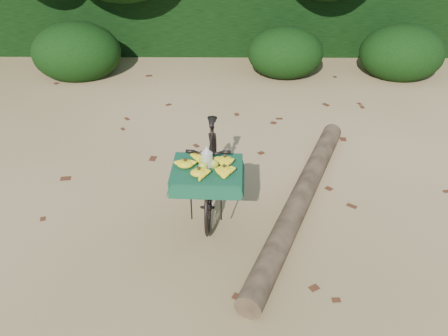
{
  "coord_description": "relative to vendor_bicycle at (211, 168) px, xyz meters",
  "views": [
    {
      "loc": [
        0.27,
        -5.6,
        3.92
      ],
      "look_at": [
        0.23,
        -0.75,
        0.8
      ],
      "focal_mm": 38.0,
      "sensor_mm": 36.0,
      "label": 1
    }
  ],
  "objects": [
    {
      "name": "vendor_bicycle",
      "position": [
        0.0,
        0.0,
        0.0
      ],
      "size": [
        0.84,
        1.91,
        1.15
      ],
      "rotation": [
        0.0,
        0.0,
        -0.04
      ],
      "color": "black",
      "rests_on": "ground"
    },
    {
      "name": "hedge_backdrop",
      "position": [
        -0.05,
        6.72,
        0.31
      ],
      "size": [
        26.0,
        1.8,
        1.8
      ],
      "primitive_type": "cube",
      "color": "black",
      "rests_on": "ground"
    },
    {
      "name": "ground",
      "position": [
        -0.05,
        0.42,
        -0.59
      ],
      "size": [
        80.0,
        80.0,
        0.0
      ],
      "primitive_type": "plane",
      "color": "tan",
      "rests_on": "ground"
    },
    {
      "name": "bush_clumps",
      "position": [
        0.45,
        4.72,
        -0.14
      ],
      "size": [
        8.8,
        1.7,
        0.9
      ],
      "primitive_type": null,
      "color": "black",
      "rests_on": "ground"
    },
    {
      "name": "leaf_litter",
      "position": [
        -0.05,
        1.07,
        -0.58
      ],
      "size": [
        7.0,
        7.3,
        0.01
      ],
      "primitive_type": null,
      "color": "#462312",
      "rests_on": "ground"
    },
    {
      "name": "fallen_log",
      "position": [
        1.2,
        -0.06,
        -0.44
      ],
      "size": [
        1.82,
        3.87,
        0.29
      ],
      "primitive_type": "cylinder",
      "rotation": [
        1.57,
        0.0,
        -0.39
      ],
      "color": "brown",
      "rests_on": "ground"
    }
  ]
}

